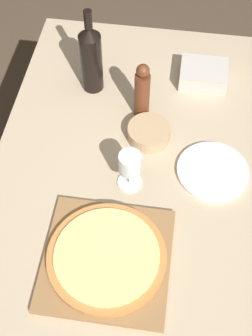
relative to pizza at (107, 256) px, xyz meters
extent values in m
plane|color=#4C3D2D|center=(0.01, 0.21, -0.79)|extent=(12.00, 12.00, 0.00)
cube|color=tan|center=(0.01, 0.21, -0.04)|extent=(0.88, 1.67, 0.03)
cylinder|color=brown|center=(-0.37, 0.98, -0.42)|extent=(0.06, 0.06, 0.73)
cylinder|color=brown|center=(0.38, 0.98, -0.42)|extent=(0.06, 0.06, 0.73)
cube|color=olive|center=(0.00, 0.00, -0.02)|extent=(0.36, 0.36, 0.02)
cylinder|color=#BC7A3D|center=(0.00, 0.00, 0.00)|extent=(0.34, 0.34, 0.02)
cylinder|color=#EAD67A|center=(0.00, 0.00, 0.01)|extent=(0.30, 0.30, 0.01)
cylinder|color=black|center=(-0.17, 0.68, 0.09)|extent=(0.08, 0.08, 0.23)
cone|color=black|center=(-0.17, 0.68, 0.22)|extent=(0.08, 0.08, 0.04)
cylinder|color=black|center=(-0.17, 0.68, 0.27)|extent=(0.03, 0.03, 0.06)
cylinder|color=#5B2D19|center=(0.03, 0.57, 0.06)|extent=(0.05, 0.05, 0.18)
sphere|color=#5B2D19|center=(0.03, 0.57, 0.17)|extent=(0.04, 0.04, 0.04)
cylinder|color=silver|center=(0.03, 0.27, -0.03)|extent=(0.08, 0.08, 0.00)
cylinder|color=silver|center=(0.03, 0.27, 0.01)|extent=(0.01, 0.01, 0.07)
cylinder|color=silver|center=(0.03, 0.27, 0.08)|extent=(0.07, 0.07, 0.07)
cylinder|color=tan|center=(0.07, 0.47, 0.00)|extent=(0.14, 0.14, 0.05)
cylinder|color=white|center=(0.29, 0.35, -0.02)|extent=(0.23, 0.23, 0.01)
cube|color=#BCB7AD|center=(0.23, 0.77, 0.00)|extent=(0.17, 0.14, 0.06)
camera|label=1|loc=(0.13, -0.54, 1.22)|focal=50.00mm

